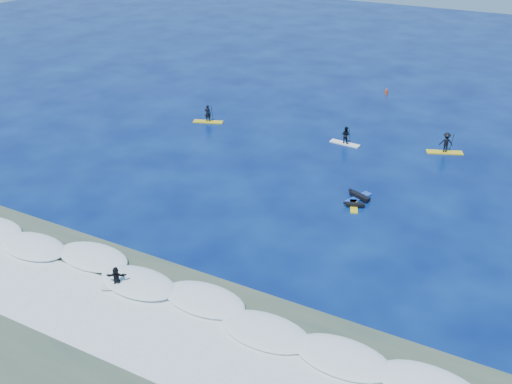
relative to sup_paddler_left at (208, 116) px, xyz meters
The scene contains 11 objects.
ground 18.01m from the sup_paddler_left, 44.83° to the right, with size 160.00×160.00×0.00m, color #030D47.
shallow_water 29.59m from the sup_paddler_left, 64.44° to the right, with size 90.00×13.00×0.01m, color #36493D.
breaking_wave 26.04m from the sup_paddler_left, 60.64° to the right, with size 40.00×6.00×0.30m, color white.
whitewater 28.69m from the sup_paddler_left, 63.58° to the right, with size 34.00×5.00×0.02m, color silver.
sup_paddler_left is the anchor object (origin of this frame).
sup_paddler_center 13.19m from the sup_paddler_left, ahead, with size 2.66×0.86×1.83m.
sup_paddler_right 21.36m from the sup_paddler_left, ahead, with size 3.01×1.77×2.07m.
prone_paddler_near 19.59m from the sup_paddler_left, 27.00° to the right, with size 1.44×1.91×0.39m.
prone_paddler_far 18.92m from the sup_paddler_left, 23.61° to the right, with size 1.79×2.38×0.48m.
wave_surfer 25.32m from the sup_paddler_left, 69.29° to the right, with size 1.81×1.32×1.30m.
marker_buoy 20.07m from the sup_paddler_left, 51.48° to the left, with size 0.31×0.31×0.74m.
Camera 1 is at (14.64, -29.64, 19.68)m, focal length 40.00 mm.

